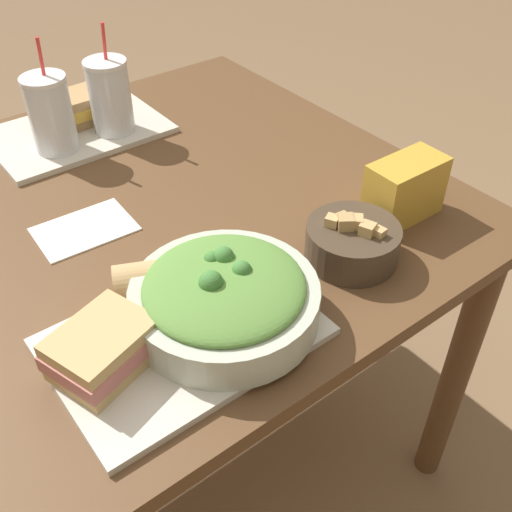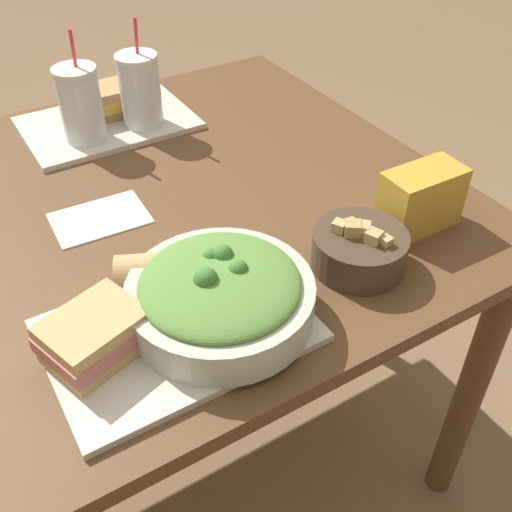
{
  "view_description": "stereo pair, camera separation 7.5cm",
  "coord_description": "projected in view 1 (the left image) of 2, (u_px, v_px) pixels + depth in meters",
  "views": [
    {
      "loc": [
        -0.26,
        -0.85,
        1.41
      ],
      "look_at": [
        0.15,
        -0.32,
        0.85
      ],
      "focal_mm": 42.0,
      "sensor_mm": 36.0,
      "label": 1
    },
    {
      "loc": [
        -0.2,
        -0.89,
        1.41
      ],
      "look_at": [
        0.15,
        -0.32,
        0.85
      ],
      "focal_mm": 42.0,
      "sensor_mm": 36.0,
      "label": 2
    }
  ],
  "objects": [
    {
      "name": "sandwich_near",
      "position": [
        103.0,
        348.0,
        0.78
      ],
      "size": [
        0.16,
        0.14,
        0.06
      ],
      "rotation": [
        0.0,
        0.0,
        0.31
      ],
      "color": "tan",
      "rests_on": "tray_near"
    },
    {
      "name": "tray_near",
      "position": [
        184.0,
        337.0,
        0.85
      ],
      "size": [
        0.37,
        0.26,
        0.01
      ],
      "color": "beige",
      "rests_on": "dining_table"
    },
    {
      "name": "drink_cup_dark",
      "position": [
        51.0,
        116.0,
        1.2
      ],
      "size": [
        0.09,
        0.09,
        0.23
      ],
      "color": "silver",
      "rests_on": "tray_far"
    },
    {
      "name": "tray_far",
      "position": [
        77.0,
        132.0,
        1.32
      ],
      "size": [
        0.37,
        0.26,
        0.01
      ],
      "color": "beige",
      "rests_on": "dining_table"
    },
    {
      "name": "ground_plane",
      "position": [
        136.0,
        469.0,
        1.54
      ],
      "size": [
        12.0,
        12.0,
        0.0
      ],
      "primitive_type": "plane",
      "color": "#846647"
    },
    {
      "name": "baguette_near",
      "position": [
        154.0,
        281.0,
        0.89
      ],
      "size": [
        0.13,
        0.1,
        0.06
      ],
      "rotation": [
        0.0,
        0.0,
        1.13
      ],
      "color": "tan",
      "rests_on": "tray_near"
    },
    {
      "name": "napkin_folded",
      "position": [
        84.0,
        228.0,
        1.06
      ],
      "size": [
        0.17,
        0.12,
        0.0
      ],
      "color": "white",
      "rests_on": "dining_table"
    },
    {
      "name": "sandwich_far",
      "position": [
        70.0,
        110.0,
        1.32
      ],
      "size": [
        0.15,
        0.1,
        0.06
      ],
      "rotation": [
        0.0,
        0.0,
        0.02
      ],
      "color": "tan",
      "rests_on": "tray_far"
    },
    {
      "name": "chip_bag",
      "position": [
        405.0,
        189.0,
        1.05
      ],
      "size": [
        0.14,
        0.08,
        0.11
      ],
      "rotation": [
        0.0,
        0.0,
        -0.02
      ],
      "color": "gold",
      "rests_on": "dining_table"
    },
    {
      "name": "dining_table",
      "position": [
        89.0,
        273.0,
        1.11
      ],
      "size": [
        1.33,
        1.02,
        0.77
      ],
      "color": "brown",
      "rests_on": "ground_plane"
    },
    {
      "name": "soup_bowl",
      "position": [
        352.0,
        241.0,
        0.97
      ],
      "size": [
        0.15,
        0.15,
        0.08
      ],
      "color": "#473828",
      "rests_on": "dining_table"
    },
    {
      "name": "salad_bowl",
      "position": [
        224.0,
        296.0,
        0.85
      ],
      "size": [
        0.27,
        0.27,
        0.1
      ],
      "color": "beige",
      "rests_on": "tray_near"
    },
    {
      "name": "drink_cup_red",
      "position": [
        110.0,
        99.0,
        1.27
      ],
      "size": [
        0.09,
        0.09,
        0.23
      ],
      "color": "silver",
      "rests_on": "tray_far"
    }
  ]
}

